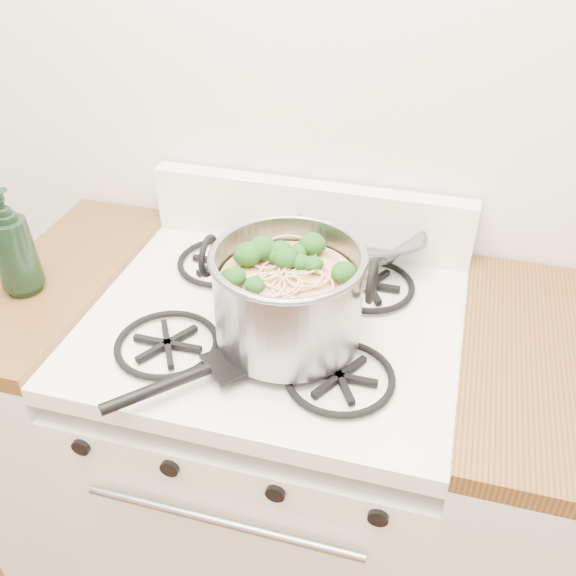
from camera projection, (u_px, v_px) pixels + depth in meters
The scene contains 6 objects.
gas_range at pixel (276, 464), 1.59m from camera, with size 0.76×0.66×0.92m.
counter_left at pixel (93, 416), 1.69m from camera, with size 0.25×0.65×0.92m.
stock_pot at pixel (288, 297), 1.19m from camera, with size 0.32×0.29×0.19m.
spatula at pixel (237, 358), 1.17m from camera, with size 0.29×0.31×0.02m, color black, non-canonical shape.
glass_bowl at pixel (359, 244), 1.49m from camera, with size 0.11×0.11×0.03m, color white.
bottle at pixel (13, 243), 1.30m from camera, with size 0.09×0.09×0.23m, color black.
Camera 1 is at (0.31, 0.27, 1.72)m, focal length 40.00 mm.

